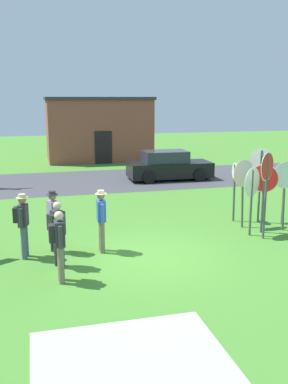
{
  "coord_description": "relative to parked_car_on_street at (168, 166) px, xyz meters",
  "views": [
    {
      "loc": [
        -2.89,
        -10.59,
        4.17
      ],
      "look_at": [
        0.42,
        2.18,
        1.3
      ],
      "focal_mm": 40.47,
      "sensor_mm": 36.0,
      "label": 1
    }
  ],
  "objects": [
    {
      "name": "person_in_dark_shirt",
      "position": [
        -6.37,
        -9.67,
        0.3
      ],
      "size": [
        0.33,
        0.54,
        1.74
      ],
      "color": "#2D2D33",
      "rests_on": "ground"
    },
    {
      "name": "person_in_blue",
      "position": [
        -6.33,
        -10.78,
        0.29
      ],
      "size": [
        0.46,
        0.51,
        1.69
      ],
      "color": "#2D2D33",
      "rests_on": "ground"
    },
    {
      "name": "parked_car_on_street",
      "position": [
        0.0,
        0.0,
        0.0
      ],
      "size": [
        4.33,
        2.08,
        1.51
      ],
      "color": "black",
      "rests_on": "ground"
    },
    {
      "name": "stop_sign_rear_right",
      "position": [
        -0.43,
        -9.64,
        0.78
      ],
      "size": [
        0.76,
        0.5,
        2.13
      ],
      "color": "#474C4C",
      "rests_on": "ground"
    },
    {
      "name": "street_asphalt",
      "position": [
        -3.93,
        0.58,
        -0.68
      ],
      "size": [
        60.0,
        6.4,
        0.01
      ],
      "primitive_type": "cube",
      "color": "#424247",
      "rests_on": "ground"
    },
    {
      "name": "stop_sign_nearest",
      "position": [
        -0.21,
        -8.05,
        0.67
      ],
      "size": [
        0.11,
        0.61,
        2.04
      ],
      "color": "#474C4C",
      "rests_on": "ground"
    },
    {
      "name": "stop_sign_center_cluster",
      "position": [
        1.21,
        -8.83,
        0.68
      ],
      "size": [
        0.07,
        0.69,
        2.02
      ],
      "color": "#474C4C",
      "rests_on": "ground"
    },
    {
      "name": "person_near_signs",
      "position": [
        -6.35,
        -11.71,
        0.29
      ],
      "size": [
        0.36,
        0.57,
        1.69
      ],
      "color": "#7A6B56",
      "rests_on": "ground"
    },
    {
      "name": "stop_sign_tallest",
      "position": [
        0.87,
        -9.37,
        0.84
      ],
      "size": [
        0.85,
        0.16,
        2.22
      ],
      "color": "#474C4C",
      "rests_on": "ground"
    },
    {
      "name": "stop_sign_leaning_right",
      "position": [
        0.07,
        -9.47,
        0.83
      ],
      "size": [
        0.75,
        0.52,
        2.2
      ],
      "color": "#474C4C",
      "rests_on": "ground"
    },
    {
      "name": "concrete_path",
      "position": [
        -5.45,
        -15.05,
        -0.69
      ],
      "size": [
        3.2,
        2.4,
        0.01
      ],
      "primitive_type": "cube",
      "color": "#ADAAA3",
      "rests_on": "ground"
    },
    {
      "name": "building_background",
      "position": [
        -2.38,
        8.23,
        1.44
      ],
      "size": [
        7.05,
        3.97,
        4.25
      ],
      "color": "brown",
      "rests_on": "ground"
    },
    {
      "name": "ground_plane",
      "position": [
        -3.93,
        -10.67,
        -0.69
      ],
      "size": [
        80.0,
        80.0,
        0.0
      ],
      "primitive_type": "plane",
      "color": "#47842D"
    },
    {
      "name": "stop_sign_far_back",
      "position": [
        -0.27,
        -8.75,
        0.86
      ],
      "size": [
        0.85,
        0.33,
        2.24
      ],
      "color": "#474C4C",
      "rests_on": "ground"
    },
    {
      "name": "stop_sign_low_front",
      "position": [
        0.55,
        -8.4,
        1.06
      ],
      "size": [
        0.57,
        0.59,
        2.54
      ],
      "color": "#474C4C",
      "rests_on": "ground"
    },
    {
      "name": "person_holding_notes",
      "position": [
        -7.17,
        -9.88,
        0.32
      ],
      "size": [
        0.42,
        0.56,
        1.74
      ],
      "color": "#4C5670",
      "rests_on": "ground"
    },
    {
      "name": "stop_sign_leaning_left",
      "position": [
        -0.18,
        -10.04,
        1.14
      ],
      "size": [
        0.7,
        0.52,
        2.63
      ],
      "color": "#474C4C",
      "rests_on": "ground"
    },
    {
      "name": "person_on_left",
      "position": [
        -5.1,
        -9.94,
        0.3
      ],
      "size": [
        0.31,
        0.57,
        1.74
      ],
      "color": "#7A6B56",
      "rests_on": "ground"
    }
  ]
}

